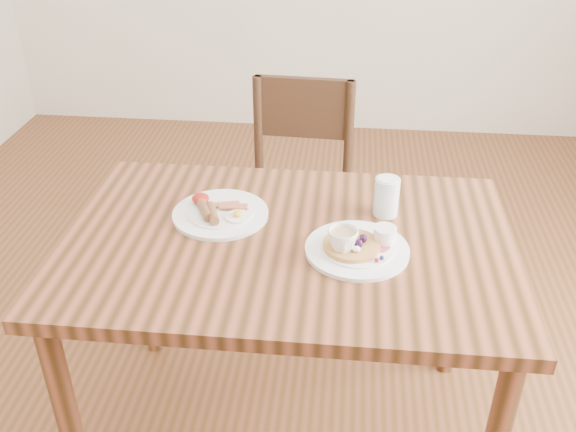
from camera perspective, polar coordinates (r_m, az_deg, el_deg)
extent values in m
plane|color=#583819|center=(2.21, 0.00, -18.44)|extent=(5.00, 5.00, 0.00)
cube|color=brown|center=(1.72, 0.00, -2.56)|extent=(1.20, 0.80, 0.04)
cylinder|color=brown|center=(1.85, -18.86, -17.09)|extent=(0.06, 0.06, 0.71)
cylinder|color=brown|center=(2.25, 14.85, -6.40)|extent=(0.06, 0.06, 0.71)
cylinder|color=brown|center=(2.32, -12.57, -4.77)|extent=(0.06, 0.06, 0.71)
cube|color=#352313|center=(2.48, 0.75, 1.31)|extent=(0.44, 0.44, 0.04)
cylinder|color=#352313|center=(2.49, -3.99, -5.13)|extent=(0.04, 0.04, 0.43)
cylinder|color=#352313|center=(2.45, 4.32, -5.88)|extent=(0.04, 0.04, 0.43)
cylinder|color=#352313|center=(2.78, -2.44, -0.77)|extent=(0.04, 0.04, 0.43)
cylinder|color=#352313|center=(2.74, 4.97, -1.37)|extent=(0.04, 0.04, 0.43)
cylinder|color=#352313|center=(2.53, 5.43, 7.24)|extent=(0.04, 0.04, 0.43)
cylinder|color=#352313|center=(2.57, -2.67, 7.76)|extent=(0.04, 0.04, 0.43)
cube|color=#352313|center=(2.51, 1.41, 9.59)|extent=(0.38, 0.05, 0.24)
cylinder|color=white|center=(1.67, 6.16, -2.99)|extent=(0.27, 0.27, 0.01)
cylinder|color=white|center=(1.66, 6.17, -2.79)|extent=(0.19, 0.19, 0.01)
cylinder|color=#B22D59|center=(1.67, 7.89, -2.59)|extent=(0.07, 0.07, 0.00)
cylinder|color=#C68C47|center=(1.65, 5.66, -2.60)|extent=(0.15, 0.15, 0.01)
ellipsoid|color=white|center=(1.64, 5.52, -2.20)|extent=(0.03, 0.03, 0.02)
ellipsoid|color=white|center=(1.62, 6.02, -2.83)|extent=(0.02, 0.02, 0.01)
cylinder|color=white|center=(1.68, 8.61, -1.60)|extent=(0.06, 0.06, 0.04)
cylinder|color=#591E07|center=(1.67, 8.65, -1.14)|extent=(0.05, 0.05, 0.00)
sphere|color=black|center=(1.66, 6.74, -1.94)|extent=(0.02, 0.02, 0.02)
sphere|color=#1E234C|center=(1.68, 6.72, -1.67)|extent=(0.01, 0.01, 0.01)
sphere|color=#1E234C|center=(1.69, 6.06, -1.34)|extent=(0.01, 0.01, 0.01)
sphere|color=#B21938|center=(1.67, 5.56, -1.67)|extent=(0.02, 0.02, 0.02)
sphere|color=black|center=(1.66, 5.08, -1.85)|extent=(0.02, 0.02, 0.02)
sphere|color=#1E234C|center=(1.64, 5.14, -2.45)|extent=(0.01, 0.01, 0.01)
sphere|color=black|center=(1.64, 6.04, -2.29)|extent=(0.02, 0.02, 0.02)
sphere|color=#1E234C|center=(1.64, 6.72, -2.42)|extent=(0.01, 0.01, 0.01)
sphere|color=#1E234C|center=(1.62, 8.53, -3.55)|extent=(0.01, 0.01, 0.01)
sphere|color=#B21938|center=(1.65, 8.97, -2.84)|extent=(0.01, 0.01, 0.01)
cylinder|color=white|center=(1.82, -6.02, 0.18)|extent=(0.27, 0.27, 0.01)
cylinder|color=white|center=(1.81, -6.03, 0.37)|extent=(0.19, 0.19, 0.01)
cylinder|color=brown|center=(1.80, -7.43, 0.55)|extent=(0.06, 0.10, 0.03)
cylinder|color=brown|center=(1.78, -6.75, 0.26)|extent=(0.06, 0.10, 0.03)
cube|color=maroon|center=(1.83, -5.56, 1.02)|extent=(0.08, 0.04, 0.01)
cube|color=maroon|center=(1.81, -4.87, 0.86)|extent=(0.08, 0.03, 0.01)
cylinder|color=white|center=(1.78, -4.49, -0.05)|extent=(0.07, 0.07, 0.00)
ellipsoid|color=yellow|center=(1.77, -4.50, 0.23)|extent=(0.03, 0.03, 0.01)
ellipsoid|color=#A5190F|center=(1.85, -7.79, 1.56)|extent=(0.05, 0.05, 0.03)
cylinder|color=white|center=(1.65, 4.82, -3.48)|extent=(0.14, 0.14, 0.01)
imported|color=white|center=(1.62, 4.88, -2.32)|extent=(0.09, 0.09, 0.07)
cylinder|color=tan|center=(1.61, 4.92, -1.60)|extent=(0.07, 0.07, 0.00)
cylinder|color=silver|center=(1.81, 8.76, 1.70)|extent=(0.07, 0.07, 0.11)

